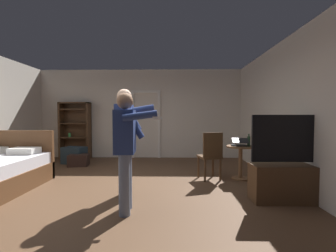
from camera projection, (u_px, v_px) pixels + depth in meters
ground_plane at (112, 194)px, 3.82m from camera, size 7.41×7.41×0.00m
wall_back at (140, 114)px, 7.18m from camera, size 6.58×0.12×2.79m
wall_right at (306, 111)px, 3.69m from camera, size 0.12×6.97×2.79m
doorway_frame at (146, 119)px, 7.10m from camera, size 0.93×0.08×2.13m
bookshelf at (75, 128)px, 7.02m from camera, size 0.93×0.32×1.75m
tv_flatscreen at (291, 176)px, 3.45m from camera, size 1.24×0.40×1.34m
side_table at (240, 157)px, 4.69m from camera, size 0.58×0.58×0.70m
laptop at (240, 144)px, 4.63m from camera, size 0.36×0.36×0.17m
bottle_on_table at (249, 141)px, 4.59m from camera, size 0.06×0.06×0.26m
wooden_chair at (211, 154)px, 4.61m from camera, size 0.52×0.52×0.99m
person_blue_shirt at (126, 144)px, 3.05m from camera, size 0.66×0.58×1.63m
person_striped_shirt at (125, 134)px, 3.65m from camera, size 0.71×0.58×1.76m
suitcase_dark at (74, 155)px, 6.25m from camera, size 0.67×0.53×0.46m
suitcase_small at (79, 160)px, 5.95m from camera, size 0.53×0.41×0.31m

